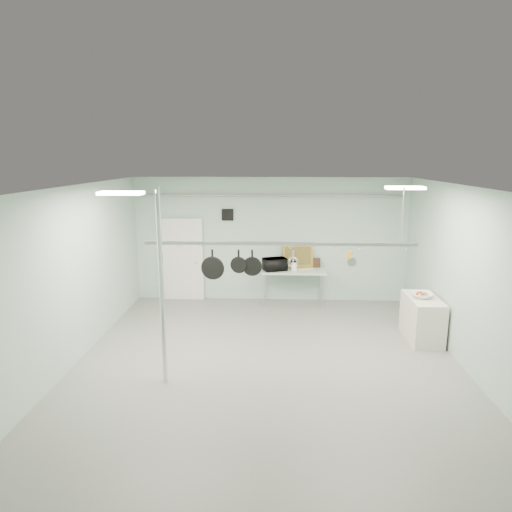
{
  "coord_description": "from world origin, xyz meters",
  "views": [
    {
      "loc": [
        0.12,
        -7.59,
        3.69
      ],
      "look_at": [
        -0.24,
        1.0,
        1.82
      ],
      "focal_mm": 32.0,
      "sensor_mm": 36.0,
      "label": 1
    }
  ],
  "objects_px": {
    "chrome_pole": "(162,290)",
    "prep_table": "(294,273)",
    "skillet_mid": "(239,261)",
    "microwave": "(275,264)",
    "fruit_bowl": "(422,295)",
    "pot_rack": "(280,242)",
    "coffee_canister": "(294,266)",
    "skillet_right": "(252,263)",
    "skillet_left": "(213,265)",
    "side_cabinet": "(422,319)"
  },
  "relations": [
    {
      "from": "chrome_pole",
      "to": "microwave",
      "type": "distance_m",
      "value": 4.55
    },
    {
      "from": "pot_rack",
      "to": "skillet_left",
      "type": "height_order",
      "value": "pot_rack"
    },
    {
      "from": "microwave",
      "to": "side_cabinet",
      "type": "bearing_deg",
      "value": 124.13
    },
    {
      "from": "chrome_pole",
      "to": "microwave",
      "type": "bearing_deg",
      "value": 66.24
    },
    {
      "from": "chrome_pole",
      "to": "prep_table",
      "type": "relative_size",
      "value": 2.0
    },
    {
      "from": "prep_table",
      "to": "side_cabinet",
      "type": "distance_m",
      "value": 3.39
    },
    {
      "from": "side_cabinet",
      "to": "fruit_bowl",
      "type": "distance_m",
      "value": 0.5
    },
    {
      "from": "skillet_mid",
      "to": "skillet_right",
      "type": "relative_size",
      "value": 0.89
    },
    {
      "from": "prep_table",
      "to": "microwave",
      "type": "relative_size",
      "value": 2.84
    },
    {
      "from": "side_cabinet",
      "to": "coffee_canister",
      "type": "relative_size",
      "value": 5.79
    },
    {
      "from": "microwave",
      "to": "skillet_left",
      "type": "height_order",
      "value": "skillet_left"
    },
    {
      "from": "skillet_left",
      "to": "fruit_bowl",
      "type": "bearing_deg",
      "value": 22.19
    },
    {
      "from": "pot_rack",
      "to": "skillet_mid",
      "type": "bearing_deg",
      "value": 180.0
    },
    {
      "from": "microwave",
      "to": "coffee_canister",
      "type": "relative_size",
      "value": 2.72
    },
    {
      "from": "prep_table",
      "to": "microwave",
      "type": "height_order",
      "value": "microwave"
    },
    {
      "from": "skillet_mid",
      "to": "microwave",
      "type": "bearing_deg",
      "value": 87.0
    },
    {
      "from": "microwave",
      "to": "fruit_bowl",
      "type": "xyz_separation_m",
      "value": [
        2.98,
        -2.14,
        -0.11
      ]
    },
    {
      "from": "skillet_mid",
      "to": "pot_rack",
      "type": "bearing_deg",
      "value": 8.29
    },
    {
      "from": "microwave",
      "to": "skillet_mid",
      "type": "distance_m",
      "value": 3.4
    },
    {
      "from": "skillet_mid",
      "to": "chrome_pole",
      "type": "bearing_deg",
      "value": -134.27
    },
    {
      "from": "skillet_left",
      "to": "chrome_pole",
      "type": "bearing_deg",
      "value": -120.9
    },
    {
      "from": "chrome_pole",
      "to": "skillet_left",
      "type": "bearing_deg",
      "value": 51.91
    },
    {
      "from": "coffee_canister",
      "to": "skillet_right",
      "type": "distance_m",
      "value": 3.52
    },
    {
      "from": "pot_rack",
      "to": "coffee_canister",
      "type": "height_order",
      "value": "pot_rack"
    },
    {
      "from": "chrome_pole",
      "to": "side_cabinet",
      "type": "distance_m",
      "value": 5.37
    },
    {
      "from": "pot_rack",
      "to": "fruit_bowl",
      "type": "xyz_separation_m",
      "value": [
        2.91,
        1.1,
        -1.28
      ]
    },
    {
      "from": "skillet_left",
      "to": "skillet_mid",
      "type": "xyz_separation_m",
      "value": [
        0.47,
        0.0,
        0.07
      ]
    },
    {
      "from": "chrome_pole",
      "to": "prep_table",
      "type": "distance_m",
      "value": 4.85
    },
    {
      "from": "chrome_pole",
      "to": "microwave",
      "type": "height_order",
      "value": "chrome_pole"
    },
    {
      "from": "microwave",
      "to": "skillet_mid",
      "type": "xyz_separation_m",
      "value": [
        -0.65,
        -3.24,
        0.82
      ]
    },
    {
      "from": "skillet_left",
      "to": "skillet_right",
      "type": "distance_m",
      "value": 0.71
    },
    {
      "from": "chrome_pole",
      "to": "prep_table",
      "type": "xyz_separation_m",
      "value": [
        2.3,
        4.2,
        -0.77
      ]
    },
    {
      "from": "prep_table",
      "to": "skillet_right",
      "type": "bearing_deg",
      "value": -104.99
    },
    {
      "from": "prep_table",
      "to": "fruit_bowl",
      "type": "xyz_separation_m",
      "value": [
        2.51,
        -2.2,
        0.12
      ]
    },
    {
      "from": "microwave",
      "to": "chrome_pole",
      "type": "bearing_deg",
      "value": 45.55
    },
    {
      "from": "chrome_pole",
      "to": "fruit_bowl",
      "type": "xyz_separation_m",
      "value": [
        4.81,
        2.0,
        -0.65
      ]
    },
    {
      "from": "chrome_pole",
      "to": "skillet_right",
      "type": "height_order",
      "value": "chrome_pole"
    },
    {
      "from": "side_cabinet",
      "to": "coffee_canister",
      "type": "xyz_separation_m",
      "value": [
        -2.55,
        2.2,
        0.56
      ]
    },
    {
      "from": "prep_table",
      "to": "skillet_right",
      "type": "xyz_separation_m",
      "value": [
        -0.88,
        -3.3,
        1.02
      ]
    },
    {
      "from": "fruit_bowl",
      "to": "skillet_mid",
      "type": "height_order",
      "value": "skillet_mid"
    },
    {
      "from": "fruit_bowl",
      "to": "skillet_left",
      "type": "xyz_separation_m",
      "value": [
        -4.1,
        -1.1,
        0.86
      ]
    },
    {
      "from": "prep_table",
      "to": "skillet_mid",
      "type": "relative_size",
      "value": 3.87
    },
    {
      "from": "pot_rack",
      "to": "skillet_left",
      "type": "distance_m",
      "value": 1.27
    },
    {
      "from": "side_cabinet",
      "to": "skillet_right",
      "type": "distance_m",
      "value": 3.87
    },
    {
      "from": "skillet_mid",
      "to": "skillet_right",
      "type": "bearing_deg",
      "value": 8.29
    },
    {
      "from": "microwave",
      "to": "skillet_left",
      "type": "xyz_separation_m",
      "value": [
        -1.12,
        -3.24,
        0.75
      ]
    },
    {
      "from": "side_cabinet",
      "to": "skillet_mid",
      "type": "distance_m",
      "value": 4.09
    },
    {
      "from": "coffee_canister",
      "to": "fruit_bowl",
      "type": "relative_size",
      "value": 0.5
    },
    {
      "from": "side_cabinet",
      "to": "coffee_canister",
      "type": "distance_m",
      "value": 3.41
    },
    {
      "from": "microwave",
      "to": "coffee_canister",
      "type": "height_order",
      "value": "microwave"
    }
  ]
}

